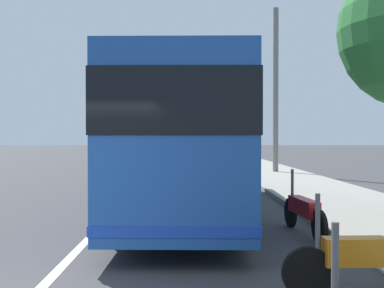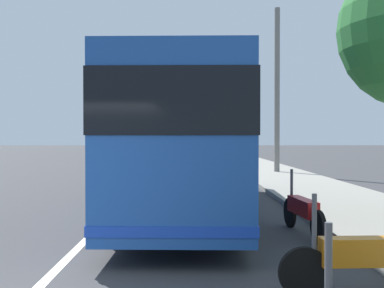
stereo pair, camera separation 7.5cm
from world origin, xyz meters
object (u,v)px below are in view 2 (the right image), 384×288
Objects in this scene: car_side_street at (189,156)px; car_behind_bus at (153,148)px; utility_pole at (277,91)px; motorcycle_nearest_curb at (368,259)px; motorcycle_mid_row at (303,211)px; car_ahead_same_lane at (186,151)px; car_oncoming at (192,146)px; coach_bus at (186,137)px.

car_side_street is 23.82m from car_behind_bus.
utility_pole is (-5.60, -4.62, 3.66)m from car_side_street.
utility_pole reaches higher than car_side_street.
motorcycle_nearest_curb is 0.99× the size of motorcycle_mid_row.
car_side_street is (20.55, 2.21, 0.24)m from motorcycle_mid_row.
car_side_street is at bearing 179.84° from car_ahead_same_lane.
car_oncoming reaches higher than car_behind_bus.
car_ahead_same_lane reaches higher than motorcycle_nearest_curb.
utility_pole reaches higher than car_oncoming.
car_behind_bus is 9.44m from car_oncoming.
car_side_street is 0.54× the size of utility_pole.
car_side_street is at bearing 12.93° from car_behind_bus.
coach_bus reaches higher than car_side_street.
utility_pole reaches higher than coach_bus.
utility_pole is (11.78, -4.75, 2.44)m from coach_bus.
car_oncoming reaches higher than motorcycle_mid_row.
car_side_street is 1.09× the size of car_oncoming.
utility_pole is at bearing -174.96° from car_oncoming.
motorcycle_mid_row is at bearing -177.15° from car_ahead_same_lane.
coach_bus is 41.06m from car_behind_bus.
car_ahead_same_lane is (29.62, 0.16, -1.22)m from coach_bus.
car_side_street reaches higher than motorcycle_nearest_curb.
car_behind_bus reaches higher than car_ahead_same_lane.
car_ahead_same_lane is 0.50× the size of utility_pole.
car_oncoming is at bearing 6.41° from utility_pole.
utility_pole is (-17.83, -4.91, 3.66)m from car_ahead_same_lane.
car_side_street is at bearing 39.50° from utility_pole.
motorcycle_nearest_curb is at bearing 172.66° from motorcycle_mid_row.
car_behind_bus is 0.98× the size of car_oncoming.
car_side_street is (-12.23, -0.29, 0.00)m from car_ahead_same_lane.
motorcycle_mid_row is at bearing -170.17° from car_side_street.
motorcycle_mid_row is 0.53× the size of car_behind_bus.
car_oncoming is 0.49× the size of utility_pole.
motorcycle_mid_row is at bearing -141.85° from coach_bus.
motorcycle_nearest_curb is 0.51× the size of car_oncoming.
motorcycle_nearest_curb is 55.84m from car_oncoming.
motorcycle_mid_row is 44.46m from car_behind_bus.
motorcycle_nearest_curb is 0.47× the size of car_side_street.
car_ahead_same_lane is 1.04× the size of car_behind_bus.
utility_pole is at bearing 19.69° from car_behind_bus.
motorcycle_nearest_curb is 0.52× the size of car_behind_bus.
car_oncoming is (55.81, 1.68, 0.27)m from motorcycle_nearest_curb.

